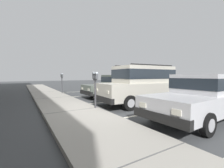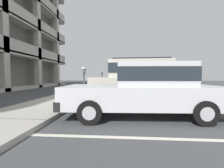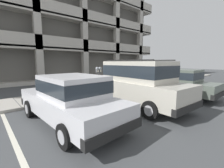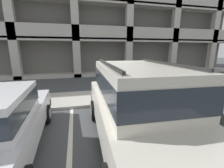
{
  "view_description": "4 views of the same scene",
  "coord_description": "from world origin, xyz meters",
  "px_view_note": "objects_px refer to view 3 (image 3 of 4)",
  "views": [
    {
      "loc": [
        -5.79,
        3.04,
        1.5
      ],
      "look_at": [
        0.33,
        -0.69,
        1.09
      ],
      "focal_mm": 24.0,
      "sensor_mm": 36.0,
      "label": 1
    },
    {
      "loc": [
        -7.45,
        -1.64,
        1.16
      ],
      "look_at": [
        0.17,
        -1.06,
        0.79
      ],
      "focal_mm": 24.0,
      "sensor_mm": 36.0,
      "label": 2
    },
    {
      "loc": [
        -5.09,
        -6.62,
        1.95
      ],
      "look_at": [
        -0.17,
        -0.99,
        0.84
      ],
      "focal_mm": 24.0,
      "sensor_mm": 36.0,
      "label": 3
    },
    {
      "loc": [
        -1.31,
        -5.59,
        2.32
      ],
      "look_at": [
        -0.11,
        -0.63,
        1.14
      ],
      "focal_mm": 24.0,
      "sensor_mm": 36.0,
      "label": 4
    }
  ],
  "objects_px": {
    "silver_suv": "(137,82)",
    "parking_meter_far": "(158,70)",
    "red_sedan": "(70,98)",
    "parking_garage": "(23,24)",
    "parking_meter_near": "(99,74)",
    "dark_hatchback": "(175,82)"
  },
  "relations": [
    {
      "from": "silver_suv",
      "to": "red_sedan",
      "type": "distance_m",
      "value": 3.11
    },
    {
      "from": "parking_meter_near",
      "to": "parking_meter_far",
      "type": "height_order",
      "value": "parking_meter_far"
    },
    {
      "from": "parking_meter_far",
      "to": "silver_suv",
      "type": "bearing_deg",
      "value": -156.0
    },
    {
      "from": "silver_suv",
      "to": "dark_hatchback",
      "type": "xyz_separation_m",
      "value": [
        3.03,
        -0.29,
        -0.27
      ]
    },
    {
      "from": "parking_garage",
      "to": "parking_meter_near",
      "type": "bearing_deg",
      "value": -84.62
    },
    {
      "from": "silver_suv",
      "to": "parking_garage",
      "type": "relative_size",
      "value": 0.15
    },
    {
      "from": "red_sedan",
      "to": "silver_suv",
      "type": "bearing_deg",
      "value": -5.08
    },
    {
      "from": "silver_suv",
      "to": "parking_meter_far",
      "type": "bearing_deg",
      "value": 26.54
    },
    {
      "from": "red_sedan",
      "to": "parking_garage",
      "type": "xyz_separation_m",
      "value": [
        1.88,
        14.94,
        5.21
      ]
    },
    {
      "from": "parking_meter_near",
      "to": "red_sedan",
      "type": "bearing_deg",
      "value": -139.22
    },
    {
      "from": "parking_meter_near",
      "to": "parking_garage",
      "type": "bearing_deg",
      "value": 95.38
    },
    {
      "from": "silver_suv",
      "to": "parking_garage",
      "type": "xyz_separation_m",
      "value": [
        -1.22,
        15.08,
        4.95
      ]
    },
    {
      "from": "red_sedan",
      "to": "parking_garage",
      "type": "height_order",
      "value": "parking_garage"
    },
    {
      "from": "parking_meter_near",
      "to": "parking_meter_far",
      "type": "distance_m",
      "value": 6.2
    },
    {
      "from": "red_sedan",
      "to": "parking_meter_near",
      "type": "distance_m",
      "value": 4.04
    },
    {
      "from": "silver_suv",
      "to": "red_sedan",
      "type": "bearing_deg",
      "value": 179.86
    },
    {
      "from": "silver_suv",
      "to": "dark_hatchback",
      "type": "height_order",
      "value": "silver_suv"
    },
    {
      "from": "dark_hatchback",
      "to": "parking_meter_far",
      "type": "bearing_deg",
      "value": 43.53
    },
    {
      "from": "silver_suv",
      "to": "parking_meter_far",
      "type": "height_order",
      "value": "silver_suv"
    },
    {
      "from": "silver_suv",
      "to": "red_sedan",
      "type": "xyz_separation_m",
      "value": [
        -3.1,
        0.15,
        -0.27
      ]
    },
    {
      "from": "red_sedan",
      "to": "parking_meter_near",
      "type": "xyz_separation_m",
      "value": [
        3.04,
        2.62,
        0.44
      ]
    },
    {
      "from": "silver_suv",
      "to": "dark_hatchback",
      "type": "bearing_deg",
      "value": -2.91
    }
  ]
}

